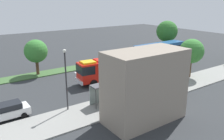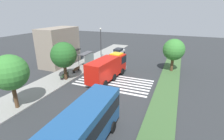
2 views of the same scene
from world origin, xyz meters
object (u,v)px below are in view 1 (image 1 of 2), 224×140
object	(u,v)px
parked_car_mid	(6,111)
transit_bus	(160,51)
median_tree_far_west	(167,31)
bus_stop_shelter	(104,89)
bench_near_shelter	(130,92)
fire_truck	(106,69)
sidewalk_tree_west	(192,51)
median_tree_west	(36,51)
sidewalk_tree_center	(150,61)
street_lamp	(66,75)
bench_west_of_shelter	(149,86)

from	to	relation	value
parked_car_mid	transit_bus	distance (m)	31.23
parked_car_mid	median_tree_far_west	size ratio (longest dim) A/B	0.65
bus_stop_shelter	bench_near_shelter	world-z (taller)	bus_stop_shelter
fire_truck	parked_car_mid	world-z (taller)	fire_truck
transit_bus	sidewalk_tree_west	size ratio (longest dim) A/B	1.96
median_tree_west	bus_stop_shelter	bearing A→B (deg)	100.58
sidewalk_tree_center	median_tree_west	world-z (taller)	sidewalk_tree_center
bench_near_shelter	sidewalk_tree_west	bearing A→B (deg)	-178.16
bus_stop_shelter	median_tree_far_west	bearing A→B (deg)	-150.50
street_lamp	median_tree_far_west	bearing A→B (deg)	-155.13
sidewalk_tree_west	median_tree_west	size ratio (longest dim) A/B	1.06
transit_bus	bench_west_of_shelter	bearing A→B (deg)	-141.30
bus_stop_shelter	bench_near_shelter	size ratio (longest dim) A/B	2.19
sidewalk_tree_west	transit_bus	bearing A→B (deg)	-109.92
parked_car_mid	bench_west_of_shelter	world-z (taller)	parked_car_mid
parked_car_mid	sidewalk_tree_center	bearing A→B (deg)	172.43
bus_stop_shelter	median_tree_west	bearing A→B (deg)	-79.42
bench_near_shelter	bench_west_of_shelter	world-z (taller)	same
parked_car_mid	fire_truck	bearing A→B (deg)	-166.32
sidewalk_tree_center	fire_truck	bearing A→B (deg)	-62.45
sidewalk_tree_center	bench_near_shelter	bearing A→B (deg)	6.39
bench_west_of_shelter	street_lamp	world-z (taller)	street_lamp
street_lamp	median_tree_far_west	distance (m)	34.71
fire_truck	bench_west_of_shelter	xyz separation A→B (m)	(-2.83, 6.32, -1.41)
bench_west_of_shelter	sidewalk_tree_west	bearing A→B (deg)	-177.49
median_tree_far_west	median_tree_west	bearing A→B (deg)	0.00
street_lamp	sidewalk_tree_west	distance (m)	20.59
bench_near_shelter	median_tree_far_west	size ratio (longest dim) A/B	0.22
parked_car_mid	sidewalk_tree_west	distance (m)	26.85
transit_bus	bus_stop_shelter	size ratio (longest dim) A/B	3.36
bench_west_of_shelter	median_tree_west	xyz separation A→B (m)	(10.13, -15.39, 3.36)
bench_near_shelter	median_tree_west	world-z (taller)	median_tree_west
median_tree_far_west	median_tree_west	world-z (taller)	median_tree_far_west
bus_stop_shelter	median_tree_far_west	size ratio (longest dim) A/B	0.49
transit_bus	median_tree_far_west	bearing A→B (deg)	33.39
sidewalk_tree_center	transit_bus	bearing A→B (deg)	-140.96
transit_bus	street_lamp	distance (m)	26.16
sidewalk_tree_west	bench_near_shelter	bearing A→B (deg)	1.84
median_tree_far_west	fire_truck	bearing A→B (deg)	21.75
parked_car_mid	bus_stop_shelter	bearing A→B (deg)	165.37
sidewalk_tree_center	bench_west_of_shelter	bearing A→B (deg)	56.36
bus_stop_shelter	bench_west_of_shelter	size ratio (longest dim) A/B	2.19
sidewalk_tree_west	bus_stop_shelter	bearing A→B (deg)	1.34
bench_west_of_shelter	median_tree_west	bearing A→B (deg)	-56.64
bench_west_of_shelter	median_tree_far_west	size ratio (longest dim) A/B	0.22
parked_car_mid	sidewalk_tree_west	world-z (taller)	sidewalk_tree_west
bench_near_shelter	median_tree_west	bearing A→B (deg)	-65.94
bench_near_shelter	sidewalk_tree_west	distance (m)	12.82
median_tree_far_west	transit_bus	bearing A→B (deg)	34.23
bench_west_of_shelter	fire_truck	bearing A→B (deg)	-65.89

